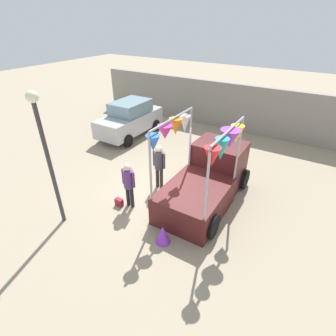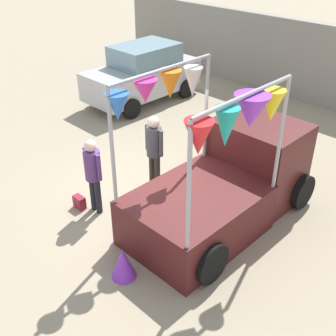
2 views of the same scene
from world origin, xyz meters
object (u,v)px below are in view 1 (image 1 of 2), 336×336
Objects in this scene: parked_car at (130,119)px; folded_kite_bundle_violet at (163,234)px; street_lamp at (45,145)px; person_customer at (129,181)px; handbag at (119,202)px; person_vendor at (159,163)px; vendor_truck at (208,177)px.

folded_kite_bundle_violet is (5.88, -5.85, -0.64)m from parked_car.
street_lamp is (2.59, -6.75, 1.78)m from parked_car.
parked_car reaches higher than person_customer.
parked_car is at bearing 124.89° from handbag.
folded_kite_bundle_violet is (1.66, -2.34, -0.79)m from person_vendor.
person_customer is 6.03× the size of handbag.
person_customer is 0.97m from handbag.
folded_kite_bundle_violet is at bearing 15.24° from street_lamp.
person_vendor is at bearing 81.05° from person_customer.
street_lamp reaches higher than handbag.
street_lamp reaches higher than person_vendor.
vendor_truck reaches higher than parked_car.
folded_kite_bundle_violet is at bearing -93.60° from vendor_truck.
person_vendor is (0.24, 1.50, 0.07)m from person_customer.
folded_kite_bundle_violet is (-0.17, -2.70, -0.60)m from vendor_truck.
person_vendor is 2.03m from handbag.
handbag is at bearing -139.52° from vendor_truck.
person_vendor reaches higher than folded_kite_bundle_violet.
person_customer is 2.80m from street_lamp.
parked_car is at bearing 110.99° from street_lamp.
street_lamp is at bearing -128.72° from person_customer.
parked_car is 2.37× the size of person_customer.
person_vendor reaches higher than handbag.
handbag is at bearing -55.11° from parked_car.
vendor_truck is 2.40× the size of person_customer.
person_vendor is at bearing 70.96° from handbag.
parked_car reaches higher than person_vendor.
vendor_truck is 5.31m from street_lamp.
handbag is (3.63, -5.21, -0.80)m from parked_car.
person_customer is at bearing -98.95° from person_vendor.
parked_car is at bearing 128.49° from person_customer.
handbag is (-2.41, -2.06, -0.76)m from vendor_truck.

